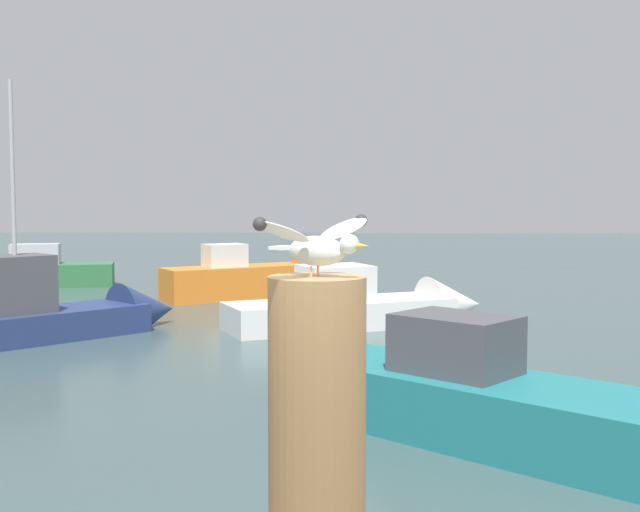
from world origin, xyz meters
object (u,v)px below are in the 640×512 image
(boat_orange, at_px, (254,279))
(boat_teal, at_px, (530,411))
(boat_green, at_px, (7,274))
(boat_navy, at_px, (64,314))
(boat_white, at_px, (377,306))
(mooring_post, at_px, (317,444))
(seagull, at_px, (318,243))

(boat_orange, bearing_deg, boat_teal, -70.77)
(boat_green, bearing_deg, boat_teal, -50.87)
(boat_navy, distance_m, boat_white, 6.45)
(boat_teal, relative_size, boat_navy, 1.05)
(boat_navy, xyz_separation_m, boat_green, (-4.92, 8.54, -0.02))
(mooring_post, height_order, boat_white, mooring_post)
(mooring_post, bearing_deg, boat_navy, 113.68)
(seagull, relative_size, boat_navy, 0.10)
(boat_orange, distance_m, boat_navy, 7.08)
(seagull, distance_m, boat_teal, 6.54)
(boat_orange, relative_size, boat_white, 0.81)
(boat_teal, xyz_separation_m, boat_navy, (-7.60, 6.85, 0.01))
(boat_white, bearing_deg, seagull, -92.57)
(seagull, bearing_deg, boat_teal, 70.86)
(boat_teal, height_order, boat_green, boat_teal)
(seagull, relative_size, boat_green, 0.08)
(seagull, relative_size, boat_orange, 0.11)
(boat_teal, bearing_deg, boat_white, 99.18)
(mooring_post, bearing_deg, boat_teal, 70.83)
(boat_navy, relative_size, boat_white, 0.88)
(boat_green, bearing_deg, boat_navy, -60.03)
(mooring_post, xyz_separation_m, boat_green, (-10.49, 21.23, -1.46))
(seagull, bearing_deg, boat_navy, 113.68)
(seagull, height_order, boat_navy, boat_navy)
(mooring_post, distance_m, seagull, 0.68)
(boat_navy, bearing_deg, boat_white, 15.30)
(seagull, distance_m, boat_green, 23.78)
(seagull, xyz_separation_m, boat_orange, (-2.60, 19.13, -2.06))
(boat_teal, bearing_deg, seagull, -109.14)
(seagull, bearing_deg, boat_orange, 97.75)
(boat_teal, xyz_separation_m, boat_green, (-12.52, 15.39, -0.01))
(boat_teal, distance_m, boat_orange, 14.07)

